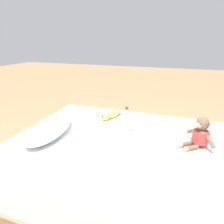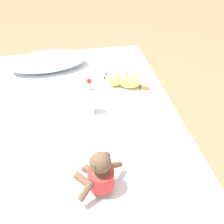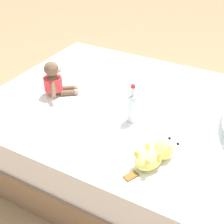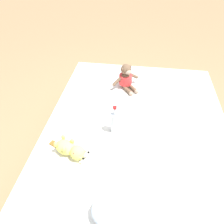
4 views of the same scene
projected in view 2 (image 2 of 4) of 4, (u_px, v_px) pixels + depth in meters
ground_plane at (72, 168)px, 1.99m from camera, size 16.00×16.00×0.00m
bed at (69, 146)px, 1.85m from camera, size 1.45×1.91×0.44m
pillow at (48, 61)px, 2.16m from camera, size 0.62×0.33×0.13m
plush_monkey at (99, 175)px, 1.26m from camera, size 0.26×0.25×0.24m
plush_yellow_creature at (123, 80)px, 1.97m from camera, size 0.32×0.19×0.10m
glass_bottle at (90, 100)px, 1.71m from camera, size 0.06×0.06×0.24m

